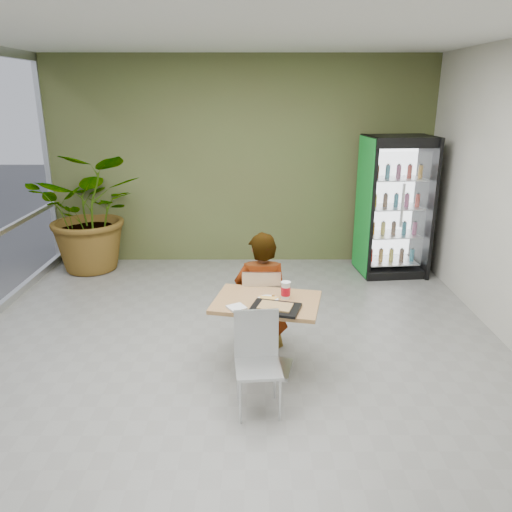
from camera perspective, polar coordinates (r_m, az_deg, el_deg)
The scene contains 12 objects.
ground at distance 5.10m, azimuth -2.89°, elevation -13.06°, with size 7.00×7.00×0.00m, color gray.
room_envelope at distance 4.48m, azimuth -3.21°, elevation 4.70°, with size 6.00×7.00×3.20m, color beige, non-canonical shape.
dining_table at distance 4.88m, azimuth 1.20°, elevation -7.39°, with size 1.12×0.88×0.75m.
chair_far at distance 5.31m, azimuth 0.63°, elevation -5.32°, with size 0.40×0.41×0.90m.
chair_near at distance 4.37m, azimuth 0.15°, elevation -11.00°, with size 0.42×0.42×0.87m.
seated_woman at distance 5.36m, azimuth 0.64°, elevation -5.45°, with size 0.59×0.38×1.59m, color black.
pizza_plate at distance 4.80m, azimuth 1.36°, elevation -4.86°, with size 0.28×0.29×0.03m.
soda_cup at distance 4.82m, azimuth 3.41°, elevation -3.93°, with size 0.09×0.09×0.17m.
napkin_stack at distance 4.62m, azimuth -2.24°, elevation -5.90°, with size 0.15×0.15×0.02m, color silver.
cafeteria_tray at distance 4.59m, azimuth 2.22°, elevation -5.99°, with size 0.44×0.32×0.03m, color black.
beverage_fridge at distance 7.70m, azimuth 15.53°, elevation 5.44°, with size 1.01×0.81×2.06m.
potted_plant at distance 8.02m, azimuth -18.23°, elevation 4.85°, with size 1.66×1.43×1.84m, color #2C6026.
Camera 1 is at (0.24, -4.35, 2.64)m, focal length 35.00 mm.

